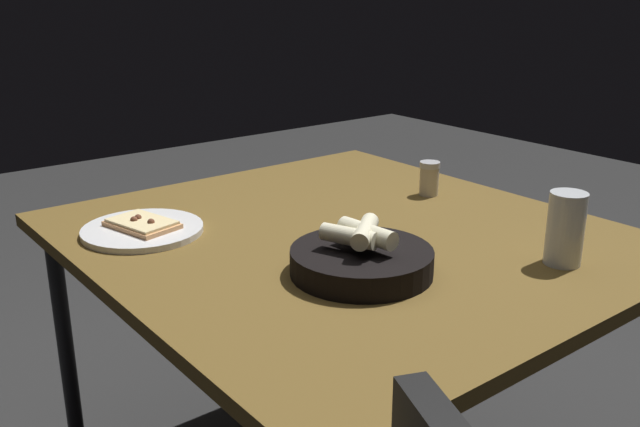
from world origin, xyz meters
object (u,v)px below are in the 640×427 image
pizza_plate (143,229)px  pepper_shaker (429,180)px  dining_table (345,256)px  bread_basket (362,259)px  beer_glass (565,233)px

pizza_plate → pepper_shaker: bearing=75.2°
dining_table → pepper_shaker: pepper_shaker is taller
dining_table → bread_basket: bearing=-32.5°
dining_table → beer_glass: 0.47m
dining_table → pepper_shaker: size_ratio=13.31×
bread_basket → pepper_shaker: (-0.28, 0.48, 0.01)m
dining_table → pepper_shaker: 0.38m
bread_basket → beer_glass: bearing=59.4°
pizza_plate → pepper_shaker: pepper_shaker is taller
pizza_plate → beer_glass: (0.68, 0.58, 0.05)m
pizza_plate → bread_basket: bearing=26.0°
dining_table → beer_glass: bearing=28.8°
pizza_plate → bread_basket: 0.52m
bread_basket → beer_glass: (0.20, 0.35, 0.03)m
beer_glass → dining_table: bearing=-151.2°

